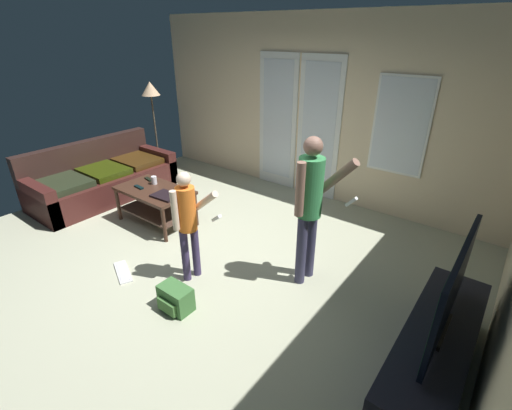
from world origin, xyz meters
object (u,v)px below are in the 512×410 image
(laptop_closed, at_px, (166,196))
(cup_near_edge, at_px, (154,180))
(leather_couch, at_px, (103,179))
(person_adult, at_px, (310,200))
(loose_keyboard, at_px, (123,272))
(floor_lamp, at_px, (151,95))
(coffee_table, at_px, (155,198))
(person_child, at_px, (188,218))
(tv_stand, at_px, (433,355))
(tv_remote_black, at_px, (139,187))
(dvd_remote_slim, at_px, (149,179))
(flat_screen_tv, at_px, (452,292))
(backpack, at_px, (175,298))

(laptop_closed, height_order, cup_near_edge, cup_near_edge)
(laptop_closed, bearing_deg, leather_couch, 172.00)
(person_adult, height_order, loose_keyboard, person_adult)
(laptop_closed, bearing_deg, floor_lamp, 139.78)
(floor_lamp, relative_size, loose_keyboard, 3.60)
(person_adult, bearing_deg, floor_lamp, 162.41)
(coffee_table, height_order, person_child, person_child)
(tv_stand, height_order, tv_remote_black, tv_remote_black)
(cup_near_edge, relative_size, dvd_remote_slim, 0.67)
(tv_stand, bearing_deg, coffee_table, 174.94)
(flat_screen_tv, bearing_deg, dvd_remote_slim, 173.10)
(person_child, relative_size, loose_keyboard, 2.72)
(dvd_remote_slim, bearing_deg, flat_screen_tv, 4.52)
(person_adult, distance_m, laptop_closed, 2.05)
(leather_couch, xyz_separation_m, floor_lamp, (-0.34, 1.39, 1.12))
(coffee_table, relative_size, person_child, 0.87)
(backpack, height_order, cup_near_edge, cup_near_edge)
(leather_couch, distance_m, coffee_table, 1.42)
(coffee_table, height_order, dvd_remote_slim, dvd_remote_slim)
(flat_screen_tv, bearing_deg, person_adult, 161.03)
(tv_remote_black, bearing_deg, loose_keyboard, -43.57)
(floor_lamp, bearing_deg, loose_keyboard, -45.80)
(dvd_remote_slim, bearing_deg, backpack, -20.87)
(tv_remote_black, bearing_deg, flat_screen_tv, 0.63)
(coffee_table, height_order, cup_near_edge, cup_near_edge)
(laptop_closed, bearing_deg, flat_screen_tv, -8.63)
(person_adult, relative_size, tv_remote_black, 9.38)
(floor_lamp, xyz_separation_m, tv_remote_black, (1.56, -1.55, -0.89))
(flat_screen_tv, bearing_deg, tv_remote_black, 176.70)
(leather_couch, height_order, person_adult, person_adult)
(laptop_closed, relative_size, dvd_remote_slim, 2.05)
(leather_couch, distance_m, dvd_remote_slim, 1.12)
(leather_couch, distance_m, person_adult, 3.79)
(leather_couch, relative_size, cup_near_edge, 19.46)
(coffee_table, height_order, person_adult, person_adult)
(backpack, distance_m, tv_remote_black, 2.03)
(leather_couch, height_order, dvd_remote_slim, leather_couch)
(coffee_table, xyz_separation_m, person_adult, (2.32, 0.16, 0.58))
(laptop_closed, xyz_separation_m, cup_near_edge, (-0.46, 0.18, 0.04))
(person_adult, distance_m, cup_near_edge, 2.49)
(flat_screen_tv, xyz_separation_m, laptop_closed, (-3.40, 0.27, -0.31))
(tv_stand, xyz_separation_m, dvd_remote_slim, (-4.06, 0.49, 0.29))
(tv_stand, relative_size, person_adult, 1.07)
(tv_stand, height_order, person_child, person_child)
(loose_keyboard, relative_size, cup_near_edge, 4.00)
(floor_lamp, bearing_deg, cup_near_edge, -39.47)
(floor_lamp, bearing_deg, person_child, -33.35)
(leather_couch, bearing_deg, floor_lamp, 103.66)
(person_child, height_order, dvd_remote_slim, person_child)
(floor_lamp, bearing_deg, leather_couch, -76.34)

